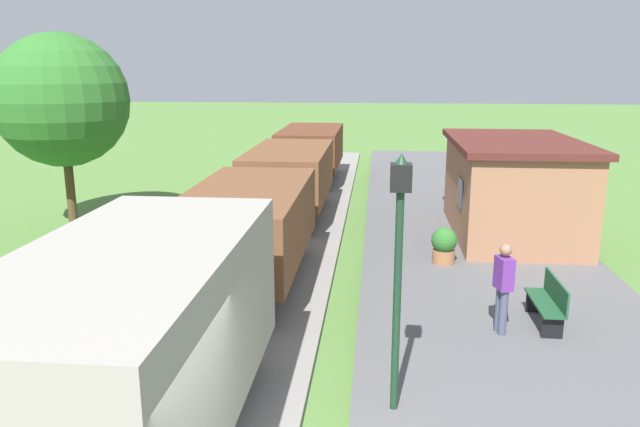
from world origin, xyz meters
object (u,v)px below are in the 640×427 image
at_px(freight_train, 269,201).
at_px(potted_planter, 444,245).
at_px(bench_down_platform, 466,186).
at_px(lamp_post_near, 399,238).
at_px(station_hut, 512,187).
at_px(bench_near_hut, 549,301).
at_px(tree_trackside_far, 62,100).
at_px(person_waiting, 503,285).

bearing_deg(freight_train, potted_planter, -14.31).
bearing_deg(bench_down_platform, lamp_post_near, -101.59).
xyz_separation_m(freight_train, lamp_post_near, (3.22, -7.93, 1.32)).
bearing_deg(lamp_post_near, bench_down_platform, 78.41).
distance_m(station_hut, bench_near_hut, 6.56).
xyz_separation_m(bench_down_platform, potted_planter, (-1.59, -7.77, 0.00)).
relative_size(station_hut, lamp_post_near, 1.57).
height_order(station_hut, lamp_post_near, lamp_post_near).
height_order(bench_near_hut, tree_trackside_far, tree_trackside_far).
relative_size(station_hut, bench_down_platform, 3.87).
height_order(station_hut, person_waiting, station_hut).
bearing_deg(person_waiting, bench_near_hut, -169.54).
relative_size(bench_near_hut, bench_down_platform, 1.00).
bearing_deg(bench_near_hut, potted_planter, 114.02).
xyz_separation_m(bench_near_hut, bench_down_platform, (0.00, 11.33, 0.00)).
bearing_deg(tree_trackside_far, person_waiting, -31.66).
bearing_deg(tree_trackside_far, station_hut, -2.12).
xyz_separation_m(freight_train, station_hut, (6.80, 1.72, 0.17)).
bearing_deg(station_hut, lamp_post_near, -110.34).
relative_size(station_hut, person_waiting, 3.39).
height_order(bench_down_platform, tree_trackside_far, tree_trackside_far).
height_order(potted_planter, tree_trackside_far, tree_trackside_far).
xyz_separation_m(freight_train, tree_trackside_far, (-6.79, 2.23, 2.53)).
distance_m(station_hut, bench_down_platform, 5.00).
distance_m(bench_near_hut, potted_planter, 3.90).
relative_size(freight_train, bench_down_platform, 17.33).
bearing_deg(station_hut, freight_train, -165.79).
xyz_separation_m(freight_train, bench_down_platform, (6.20, 6.59, -0.76)).
bearing_deg(station_hut, person_waiting, -102.74).
distance_m(bench_near_hut, person_waiting, 1.16).
bearing_deg(bench_down_platform, bench_near_hut, -90.00).
relative_size(station_hut, bench_near_hut, 3.87).
height_order(freight_train, station_hut, station_hut).
height_order(station_hut, bench_near_hut, station_hut).
distance_m(bench_down_platform, potted_planter, 7.93).
height_order(person_waiting, lamp_post_near, lamp_post_near).
distance_m(station_hut, potted_planter, 3.75).
bearing_deg(lamp_post_near, freight_train, 112.11).
relative_size(bench_near_hut, potted_planter, 1.64).
bearing_deg(potted_planter, station_hut, 52.95).
distance_m(freight_train, person_waiting, 7.38).
bearing_deg(freight_train, person_waiting, -44.76).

